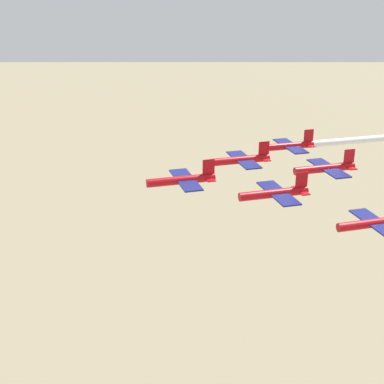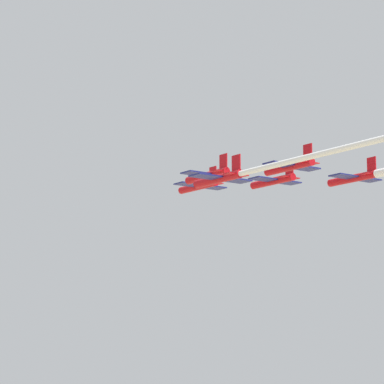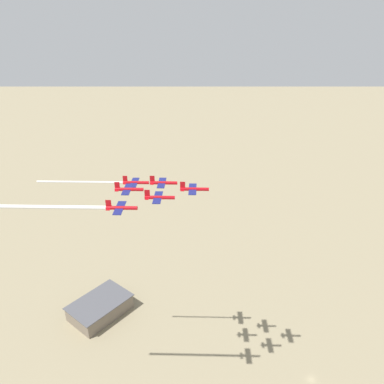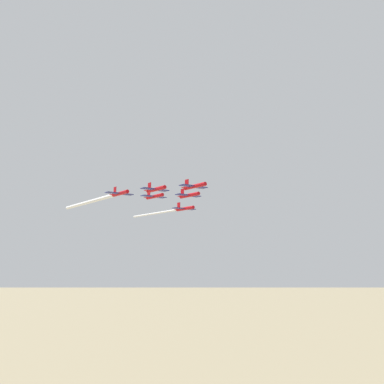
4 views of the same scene
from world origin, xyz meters
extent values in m
cylinder|color=#B20C14|center=(40.31, -45.79, 109.97)|extent=(7.97, 9.66, 1.37)
cube|color=navy|center=(40.77, -46.38, 109.97)|extent=(10.07, 8.79, 0.22)
cube|color=#B20C14|center=(43.14, -49.41, 111.68)|extent=(1.36, 1.68, 2.74)
cube|color=#B20C14|center=(43.14, -49.41, 109.97)|extent=(3.98, 3.53, 0.15)
cylinder|color=#B20C14|center=(42.25, -60.48, 109.18)|extent=(7.97, 9.66, 1.37)
cube|color=navy|center=(42.71, -61.06, 109.18)|extent=(10.07, 8.79, 0.22)
cube|color=#B20C14|center=(45.09, -64.10, 110.89)|extent=(1.36, 1.68, 2.74)
cube|color=#B20C14|center=(45.09, -64.10, 109.18)|extent=(3.98, 3.53, 0.15)
cylinder|color=#B20C14|center=(54.09, -51.22, 109.87)|extent=(7.97, 9.66, 1.37)
cube|color=navy|center=(54.55, -51.81, 109.87)|extent=(10.07, 8.79, 0.22)
cube|color=#B20C14|center=(56.93, -54.85, 111.58)|extent=(1.36, 1.68, 2.74)
cube|color=#B20C14|center=(56.93, -54.85, 109.87)|extent=(3.98, 3.53, 0.15)
cylinder|color=#B20C14|center=(44.20, -75.17, 105.86)|extent=(7.97, 9.66, 1.37)
cube|color=navy|center=(44.66, -75.75, 105.86)|extent=(10.07, 8.79, 0.22)
cube|color=#B20C14|center=(47.04, -78.79, 107.57)|extent=(1.36, 1.68, 2.74)
cube|color=#B20C14|center=(47.04, -78.79, 105.86)|extent=(3.98, 3.53, 0.15)
cylinder|color=#B20C14|center=(56.04, -65.91, 109.58)|extent=(7.97, 9.66, 1.37)
cube|color=navy|center=(56.50, -66.50, 109.58)|extent=(10.07, 8.79, 0.22)
cube|color=#B20C14|center=(58.87, -69.54, 111.29)|extent=(1.36, 1.68, 2.74)
cube|color=#B20C14|center=(58.87, -69.54, 109.58)|extent=(3.98, 3.53, 0.15)
cylinder|color=#B20C14|center=(67.88, -56.66, 109.27)|extent=(7.97, 9.66, 1.37)
cube|color=navy|center=(68.34, -57.25, 109.27)|extent=(10.07, 8.79, 0.22)
cube|color=#B20C14|center=(70.71, -60.28, 110.98)|extent=(1.36, 1.68, 2.74)
cube|color=#B20C14|center=(70.71, -60.28, 109.27)|extent=(3.98, 3.53, 0.15)
cylinder|color=white|center=(59.23, -94.38, 105.86)|extent=(23.82, 30.14, 0.85)
camera|label=1|loc=(-33.17, -77.87, 139.47)|focal=50.00mm
camera|label=2|loc=(45.00, -215.02, 79.59)|focal=85.00mm
camera|label=3|loc=(142.71, 37.29, 170.92)|focal=35.00mm
camera|label=4|loc=(41.08, 80.01, 86.84)|focal=35.00mm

